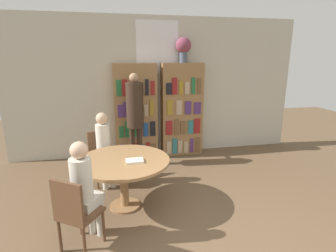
{
  "coord_description": "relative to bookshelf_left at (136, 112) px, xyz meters",
  "views": [
    {
      "loc": [
        -0.96,
        -2.08,
        2.13
      ],
      "look_at": [
        -0.11,
        2.0,
        1.05
      ],
      "focal_mm": 28.0,
      "sensor_mm": 36.0,
      "label": 1
    }
  ],
  "objects": [
    {
      "name": "reading_table",
      "position": [
        -0.37,
        -2.03,
        -0.38
      ],
      "size": [
        1.32,
        1.32,
        0.74
      ],
      "color": "olive",
      "rests_on": "ground_plane"
    },
    {
      "name": "seated_reader_right",
      "position": [
        -0.82,
        -2.7,
        -0.3
      ],
      "size": [
        0.38,
        0.4,
        1.26
      ],
      "rotation": [
        0.0,
        0.0,
        -0.59
      ],
      "color": "beige",
      "rests_on": "ground_plane"
    },
    {
      "name": "wall_back",
      "position": [
        0.51,
        0.19,
        0.49
      ],
      "size": [
        6.4,
        0.07,
        3.0
      ],
      "color": "beige",
      "rests_on": "ground_plane"
    },
    {
      "name": "librarian_standing",
      "position": [
        -0.06,
        -0.5,
        0.15
      ],
      "size": [
        0.33,
        0.6,
        1.86
      ],
      "color": "#332319",
      "rests_on": "ground_plane"
    },
    {
      "name": "chair_left_side",
      "position": [
        -0.71,
        -1.09,
        -0.51
      ],
      "size": [
        0.51,
        0.51,
        0.9
      ],
      "rotation": [
        0.0,
        0.0,
        -2.79
      ],
      "color": "brown",
      "rests_on": "ground_plane"
    },
    {
      "name": "open_book_on_table",
      "position": [
        -0.21,
        -2.15,
        -0.26
      ],
      "size": [
        0.24,
        0.18,
        0.03
      ],
      "color": "silver",
      "rests_on": "reading_table"
    },
    {
      "name": "bookshelf_left",
      "position": [
        0.0,
        0.0,
        0.0
      ],
      "size": [
        0.9,
        0.34,
        2.04
      ],
      "color": "olive",
      "rests_on": "ground_plane"
    },
    {
      "name": "chair_near_camera",
      "position": [
        -0.93,
        -2.85,
        -0.51
      ],
      "size": [
        0.56,
        0.56,
        0.9
      ],
      "rotation": [
        0.0,
        0.0,
        -0.59
      ],
      "color": "brown",
      "rests_on": "ground_plane"
    },
    {
      "name": "bookshelf_right",
      "position": [
        1.02,
        0.0,
        -0.0
      ],
      "size": [
        0.9,
        0.34,
        2.04
      ],
      "color": "olive",
      "rests_on": "ground_plane"
    },
    {
      "name": "seated_reader_left",
      "position": [
        -0.64,
        -1.26,
        -0.3
      ],
      "size": [
        0.33,
        0.38,
        1.27
      ],
      "rotation": [
        0.0,
        0.0,
        -2.79
      ],
      "color": "beige",
      "rests_on": "ground_plane"
    },
    {
      "name": "flower_vase",
      "position": [
        1.04,
        0.0,
        1.35
      ],
      "size": [
        0.33,
        0.33,
        0.53
      ],
      "color": "#475166",
      "rests_on": "bookshelf_right"
    }
  ]
}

